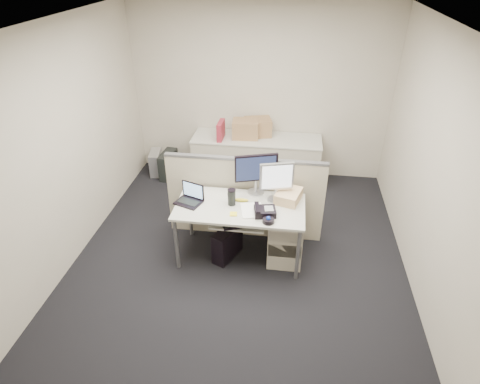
# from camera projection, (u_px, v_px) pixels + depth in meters

# --- Properties ---
(floor) EXTENTS (4.00, 4.50, 0.01)m
(floor) POSITION_uv_depth(u_px,v_px,m) (240.00, 255.00, 5.03)
(floor) COLOR black
(floor) RESTS_ON ground
(ceiling) EXTENTS (4.00, 4.50, 0.01)m
(ceiling) POSITION_uv_depth(u_px,v_px,m) (240.00, 24.00, 3.62)
(ceiling) COLOR white
(ceiling) RESTS_ON ground
(wall_back) EXTENTS (4.00, 0.02, 2.70)m
(wall_back) POSITION_uv_depth(u_px,v_px,m) (260.00, 94.00, 6.22)
(wall_back) COLOR #B3AA99
(wall_back) RESTS_ON ground
(wall_front) EXTENTS (4.00, 0.02, 2.70)m
(wall_front) POSITION_uv_depth(u_px,v_px,m) (189.00, 324.00, 2.42)
(wall_front) COLOR #B3AA99
(wall_front) RESTS_ON ground
(wall_left) EXTENTS (0.02, 4.50, 2.70)m
(wall_left) POSITION_uv_depth(u_px,v_px,m) (66.00, 147.00, 4.56)
(wall_left) COLOR #B3AA99
(wall_left) RESTS_ON ground
(wall_right) EXTENTS (0.02, 4.50, 2.70)m
(wall_right) POSITION_uv_depth(u_px,v_px,m) (434.00, 170.00, 4.09)
(wall_right) COLOR #B3AA99
(wall_right) RESTS_ON ground
(desk) EXTENTS (1.50, 0.75, 0.73)m
(desk) POSITION_uv_depth(u_px,v_px,m) (240.00, 211.00, 4.68)
(desk) COLOR #BAB8AE
(desk) RESTS_ON floor
(keyboard_tray) EXTENTS (0.62, 0.32, 0.02)m
(keyboard_tray) POSITION_uv_depth(u_px,v_px,m) (238.00, 223.00, 4.55)
(keyboard_tray) COLOR #BAB8AE
(keyboard_tray) RESTS_ON desk
(drawer_pedestal) EXTENTS (0.40, 0.55, 0.65)m
(drawer_pedestal) POSITION_uv_depth(u_px,v_px,m) (286.00, 235.00, 4.84)
(drawer_pedestal) COLOR beige
(drawer_pedestal) RESTS_ON floor
(cubicle_partition) EXTENTS (2.00, 0.06, 1.10)m
(cubicle_partition) POSITION_uv_depth(u_px,v_px,m) (245.00, 199.00, 5.12)
(cubicle_partition) COLOR #B8A892
(cubicle_partition) RESTS_ON floor
(back_counter) EXTENTS (2.00, 0.60, 0.72)m
(back_counter) POSITION_uv_depth(u_px,v_px,m) (256.00, 160.00, 6.47)
(back_counter) COLOR beige
(back_counter) RESTS_ON floor
(monitor_main) EXTENTS (0.55, 0.34, 0.51)m
(monitor_main) POSITION_uv_depth(u_px,v_px,m) (256.00, 174.00, 4.77)
(monitor_main) COLOR black
(monitor_main) RESTS_ON desk
(monitor_small) EXTENTS (0.44, 0.30, 0.49)m
(monitor_small) POSITION_uv_depth(u_px,v_px,m) (276.00, 183.00, 4.63)
(monitor_small) COLOR #B7B7BC
(monitor_small) RESTS_ON desk
(laptop) EXTENTS (0.35, 0.31, 0.22)m
(laptop) POSITION_uv_depth(u_px,v_px,m) (188.00, 195.00, 4.64)
(laptop) COLOR black
(laptop) RESTS_ON desk
(trackball) EXTENTS (0.15, 0.15, 0.05)m
(trackball) POSITION_uv_depth(u_px,v_px,m) (268.00, 221.00, 4.36)
(trackball) COLOR black
(trackball) RESTS_ON desk
(desk_phone) EXTENTS (0.27, 0.24, 0.08)m
(desk_phone) POSITION_uv_depth(u_px,v_px,m) (265.00, 212.00, 4.48)
(desk_phone) COLOR black
(desk_phone) RESTS_ON desk
(paper_stack) EXTENTS (0.31, 0.36, 0.01)m
(paper_stack) POSITION_uv_depth(u_px,v_px,m) (252.00, 210.00, 4.56)
(paper_stack) COLOR white
(paper_stack) RESTS_ON desk
(sticky_pad) EXTENTS (0.09, 0.09, 0.01)m
(sticky_pad) POSITION_uv_depth(u_px,v_px,m) (233.00, 214.00, 4.50)
(sticky_pad) COLOR yellow
(sticky_pad) RESTS_ON desk
(travel_mug) EXTENTS (0.10, 0.10, 0.19)m
(travel_mug) POSITION_uv_depth(u_px,v_px,m) (232.00, 198.00, 4.63)
(travel_mug) COLOR black
(travel_mug) RESTS_ON desk
(banana) EXTENTS (0.18, 0.05, 0.04)m
(banana) POSITION_uv_depth(u_px,v_px,m) (241.00, 200.00, 4.72)
(banana) COLOR gold
(banana) RESTS_ON desk
(cellphone) EXTENTS (0.08, 0.12, 0.01)m
(cellphone) POSITION_uv_depth(u_px,v_px,m) (230.00, 195.00, 4.83)
(cellphone) COLOR black
(cellphone) RESTS_ON desk
(manila_folders) EXTENTS (0.34, 0.39, 0.13)m
(manila_folders) POSITION_uv_depth(u_px,v_px,m) (288.00, 196.00, 4.72)
(manila_folders) COLOR #D3AE80
(manila_folders) RESTS_ON desk
(keyboard) EXTENTS (0.46, 0.30, 0.02)m
(keyboard) POSITION_uv_depth(u_px,v_px,m) (242.00, 223.00, 4.50)
(keyboard) COLOR black
(keyboard) RESTS_ON keyboard_tray
(pc_tower_desk) EXTENTS (0.34, 0.47, 0.41)m
(pc_tower_desk) POSITION_uv_depth(u_px,v_px,m) (227.00, 243.00, 4.90)
(pc_tower_desk) COLOR black
(pc_tower_desk) RESTS_ON floor
(pc_tower_spare_dark) EXTENTS (0.22, 0.47, 0.43)m
(pc_tower_spare_dark) POSITION_uv_depth(u_px,v_px,m) (168.00, 165.00, 6.63)
(pc_tower_spare_dark) COLOR black
(pc_tower_spare_dark) RESTS_ON floor
(pc_tower_spare_silver) EXTENTS (0.23, 0.43, 0.38)m
(pc_tower_spare_silver) POSITION_uv_depth(u_px,v_px,m) (156.00, 162.00, 6.76)
(pc_tower_spare_silver) COLOR #B7B7BC
(pc_tower_spare_silver) RESTS_ON floor
(cardboard_box_left) EXTENTS (0.42, 0.33, 0.30)m
(cardboard_box_left) POSITION_uv_depth(u_px,v_px,m) (246.00, 130.00, 6.23)
(cardboard_box_left) COLOR #A47754
(cardboard_box_left) RESTS_ON back_counter
(cardboard_box_right) EXTENTS (0.47, 0.40, 0.29)m
(cardboard_box_right) POSITION_uv_depth(u_px,v_px,m) (258.00, 128.00, 6.31)
(cardboard_box_right) COLOR #A47754
(cardboard_box_right) RESTS_ON back_counter
(red_binder) EXTENTS (0.08, 0.32, 0.30)m
(red_binder) POSITION_uv_depth(u_px,v_px,m) (221.00, 131.00, 6.18)
(red_binder) COLOR maroon
(red_binder) RESTS_ON back_counter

